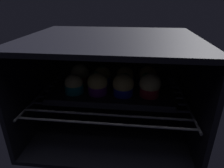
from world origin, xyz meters
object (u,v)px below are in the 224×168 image
Objects in this scene: baking_tray at (112,90)px; muffin_row1_col3 at (147,77)px; muffin_row0_col1 at (98,84)px; muffin_row0_col2 at (123,86)px; muffin_row1_col1 at (102,76)px; muffin_row0_col3 at (150,85)px; muffin_row0_col0 at (74,85)px; muffin_row1_col0 at (80,74)px; muffin_row1_col2 at (125,77)px.

baking_tray is 15.00cm from muffin_row1_col3.
muffin_row0_col1 and muffin_row0_col2 have the same top height.
muffin_row0_col2 is 1.05× the size of muffin_row1_col1.
muffin_row0_col1 is at bearing -91.69° from muffin_row1_col1.
muffin_row0_col3 is at bearing 3.26° from muffin_row0_col2.
muffin_row1_col0 reaches higher than muffin_row0_col0.
muffin_row0_col1 is (-4.72, -4.67, 4.14)cm from baking_tray.
baking_tray is 14.76cm from muffin_row0_col0.
muffin_row0_col1 reaches higher than baking_tray.
muffin_row0_col1 reaches higher than muffin_row1_col2.
muffin_row0_col2 reaches higher than muffin_row1_col2.
muffin_row0_col3 is at bearing 1.04° from muffin_row0_col0.
muffin_row0_col2 is at bearing -0.66° from muffin_row0_col1.
muffin_row0_col1 is 1.10× the size of muffin_row1_col2.
muffin_row1_col0 is 9.16cm from muffin_row1_col1.
muffin_row0_col3 reaches higher than baking_tray.
muffin_row0_col0 is 27.44cm from muffin_row0_col3.
muffin_row0_col1 is 1.04× the size of muffin_row1_col3.
muffin_row0_col0 is at bearing -160.65° from muffin_row1_col3.
muffin_row0_col0 is 0.85× the size of muffin_row0_col1.
baking_tray is 15.22cm from muffin_row0_col3.
muffin_row0_col1 is at bearing 0.48° from muffin_row0_col0.
muffin_row0_col2 is at bearing -26.72° from muffin_row1_col0.
muffin_row0_col0 is 28.74cm from muffin_row1_col3.
muffin_row1_col1 reaches higher than muffin_row0_col0.
muffin_row1_col1 is at bearing 45.04° from muffin_row0_col0.
muffin_row0_col3 is 12.64cm from muffin_row1_col2.
muffin_row1_col1 is at bearing -0.42° from muffin_row1_col0.
muffin_row0_col2 is at bearing -46.13° from baking_tray.
baking_tray is at bearing -136.94° from muffin_row1_col2.
baking_tray is 5.42× the size of muffin_row0_col1.
baking_tray is 5.72× the size of muffin_row1_col1.
muffin_row0_col1 is 9.00cm from muffin_row1_col1.
muffin_row1_col3 is (13.60, 4.77, 4.15)cm from baking_tray.
muffin_row0_col3 is 9.04cm from muffin_row1_col3.
muffin_row1_col0 is 1.06× the size of muffin_row1_col2.
muffin_row0_col2 is at bearing -0.10° from muffin_row0_col0.
muffin_row0_col2 is 1.04× the size of muffin_row1_col3.
muffin_row0_col1 is at bearing -136.11° from muffin_row1_col2.
muffin_row0_col3 is 20.27cm from muffin_row1_col1.
muffin_row1_col0 reaches higher than baking_tray.
baking_tray is at bearing -160.65° from muffin_row1_col3.
muffin_row0_col1 is (8.79, 0.07, 0.57)cm from muffin_row0_col0.
muffin_row1_col2 is (18.38, 0.07, -0.30)cm from muffin_row1_col0.
muffin_row1_col0 is at bearing 90.64° from muffin_row0_col0.
muffin_row1_col0 is 1.02× the size of muffin_row1_col1.
baking_tray is 5.62× the size of muffin_row1_col0.
muffin_row0_col3 reaches higher than muffin_row0_col0.
muffin_row0_col1 is 1.00× the size of muffin_row0_col2.
muffin_row0_col3 is at bearing -43.64° from muffin_row1_col2.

